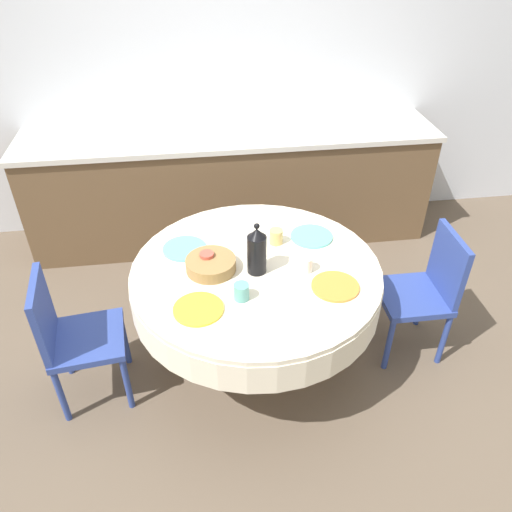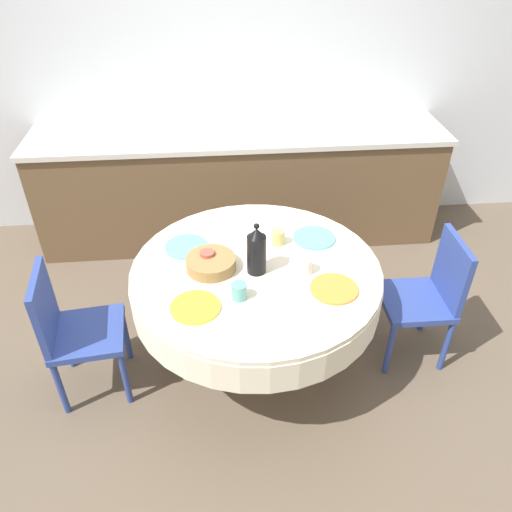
# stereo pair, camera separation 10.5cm
# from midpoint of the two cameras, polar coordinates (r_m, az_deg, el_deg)

# --- Properties ---
(ground_plane) EXTENTS (12.00, 12.00, 0.00)m
(ground_plane) POSITION_cam_midpoint_polar(r_m,az_deg,el_deg) (3.28, 0.93, -11.63)
(ground_plane) COLOR brown
(wall_back) EXTENTS (7.00, 0.05, 2.60)m
(wall_back) POSITION_cam_midpoint_polar(r_m,az_deg,el_deg) (4.16, -1.63, 20.38)
(wall_back) COLOR silver
(wall_back) RESTS_ON ground_plane
(kitchen_counter) EXTENTS (3.24, 0.64, 0.93)m
(kitchen_counter) POSITION_cam_midpoint_polar(r_m,az_deg,el_deg) (4.16, -1.12, 7.99)
(kitchen_counter) COLOR brown
(kitchen_counter) RESTS_ON ground_plane
(dining_table) EXTENTS (1.41, 1.41, 0.74)m
(dining_table) POSITION_cam_midpoint_polar(r_m,az_deg,el_deg) (2.85, 1.05, -3.28)
(dining_table) COLOR tan
(dining_table) RESTS_ON ground_plane
(chair_left) EXTENTS (0.40, 0.40, 0.85)m
(chair_left) POSITION_cam_midpoint_polar(r_m,az_deg,el_deg) (3.20, 19.97, -4.03)
(chair_left) COLOR #2D428E
(chair_left) RESTS_ON ground_plane
(chair_right) EXTENTS (0.44, 0.44, 0.85)m
(chair_right) POSITION_cam_midpoint_polar(r_m,az_deg,el_deg) (2.95, -19.33, -7.77)
(chair_right) COLOR #2D428E
(chair_right) RESTS_ON ground_plane
(plate_near_left) EXTENTS (0.25, 0.25, 0.01)m
(plate_near_left) POSITION_cam_midpoint_polar(r_m,az_deg,el_deg) (2.52, -5.76, -5.85)
(plate_near_left) COLOR yellow
(plate_near_left) RESTS_ON dining_table
(cup_near_left) EXTENTS (0.08, 0.08, 0.09)m
(cup_near_left) POSITION_cam_midpoint_polar(r_m,az_deg,el_deg) (2.55, -0.77, -4.06)
(cup_near_left) COLOR #5BA39E
(cup_near_left) RESTS_ON dining_table
(plate_near_right) EXTENTS (0.25, 0.25, 0.01)m
(plate_near_right) POSITION_cam_midpoint_polar(r_m,az_deg,el_deg) (2.66, 10.03, -3.72)
(plate_near_right) COLOR orange
(plate_near_right) RESTS_ON dining_table
(cup_near_right) EXTENTS (0.08, 0.08, 0.09)m
(cup_near_right) POSITION_cam_midpoint_polar(r_m,az_deg,el_deg) (2.74, 6.74, -1.10)
(cup_near_right) COLOR white
(cup_near_right) RESTS_ON dining_table
(plate_far_left) EXTENTS (0.25, 0.25, 0.01)m
(plate_far_left) POSITION_cam_midpoint_polar(r_m,az_deg,el_deg) (2.95, -6.95, 1.06)
(plate_far_left) COLOR #60BCB7
(plate_far_left) RESTS_ON dining_table
(cup_far_left) EXTENTS (0.08, 0.08, 0.09)m
(cup_far_left) POSITION_cam_midpoint_polar(r_m,az_deg,el_deg) (2.78, -4.50, -0.30)
(cup_far_left) COLOR #CC4C3D
(cup_far_left) RESTS_ON dining_table
(plate_far_right) EXTENTS (0.25, 0.25, 0.01)m
(plate_far_right) POSITION_cam_midpoint_polar(r_m,az_deg,el_deg) (3.03, 7.64, 2.07)
(plate_far_right) COLOR #60BCB7
(plate_far_right) RESTS_ON dining_table
(cup_far_right) EXTENTS (0.08, 0.08, 0.09)m
(cup_far_right) POSITION_cam_midpoint_polar(r_m,az_deg,el_deg) (2.95, 3.55, 2.16)
(cup_far_right) COLOR #DBB766
(cup_far_right) RESTS_ON dining_table
(coffee_carafe) EXTENTS (0.11, 0.11, 0.31)m
(coffee_carafe) POSITION_cam_midpoint_polar(r_m,az_deg,el_deg) (2.67, 1.10, 0.58)
(coffee_carafe) COLOR black
(coffee_carafe) RESTS_ON dining_table
(bread_basket) EXTENTS (0.28, 0.28, 0.07)m
(bread_basket) POSITION_cam_midpoint_polar(r_m,az_deg,el_deg) (2.76, -4.09, -0.84)
(bread_basket) COLOR olive
(bread_basket) RESTS_ON dining_table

